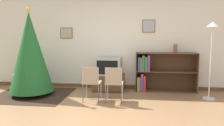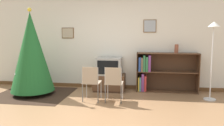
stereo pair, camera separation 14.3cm
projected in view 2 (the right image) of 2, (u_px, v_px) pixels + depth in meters
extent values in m
plane|color=#936B47|center=(88.00, 118.00, 4.07)|extent=(24.00, 24.00, 0.00)
cube|color=silver|center=(108.00, 41.00, 6.24)|extent=(8.19, 0.08, 2.70)
cube|color=brown|center=(108.00, 86.00, 6.36)|extent=(8.19, 0.03, 0.10)
cube|color=brown|center=(68.00, 33.00, 6.33)|extent=(0.36, 0.02, 0.31)
cube|color=tan|center=(68.00, 33.00, 6.32)|extent=(0.32, 0.01, 0.27)
cube|color=brown|center=(150.00, 26.00, 5.97)|extent=(0.35, 0.02, 0.35)
cube|color=#9EA8B2|center=(150.00, 26.00, 5.96)|extent=(0.31, 0.01, 0.31)
cube|color=#332319|center=(33.00, 94.00, 5.67)|extent=(1.89, 1.69, 0.01)
cylinder|color=maroon|center=(33.00, 92.00, 5.67)|extent=(0.36, 0.36, 0.10)
cone|color=#1E5B28|center=(31.00, 52.00, 5.53)|extent=(1.09, 1.09, 2.00)
sphere|color=yellow|center=(29.00, 10.00, 5.40)|extent=(0.10, 0.10, 0.10)
sphere|color=gold|center=(30.00, 26.00, 5.53)|extent=(0.06, 0.06, 0.06)
sphere|color=gold|center=(34.00, 51.00, 5.79)|extent=(0.06, 0.06, 0.06)
sphere|color=#1E4CB2|center=(24.00, 43.00, 5.57)|extent=(0.05, 0.05, 0.05)
sphere|color=gold|center=(25.00, 43.00, 5.59)|extent=(0.06, 0.06, 0.06)
sphere|color=silver|center=(15.00, 74.00, 5.36)|extent=(0.05, 0.05, 0.05)
sphere|color=red|center=(42.00, 68.00, 5.95)|extent=(0.05, 0.05, 0.05)
sphere|color=red|center=(26.00, 51.00, 5.68)|extent=(0.04, 0.04, 0.04)
cube|color=#412A1A|center=(109.00, 90.00, 6.06)|extent=(0.83, 0.53, 0.05)
cube|color=brown|center=(109.00, 82.00, 6.04)|extent=(0.86, 0.55, 0.40)
cube|color=#9E9E99|center=(109.00, 66.00, 5.98)|extent=(0.68, 0.53, 0.47)
cube|color=black|center=(108.00, 68.00, 5.71)|extent=(0.55, 0.01, 0.36)
cube|color=tan|center=(92.00, 82.00, 5.12)|extent=(0.40, 0.40, 0.02)
cube|color=tan|center=(90.00, 75.00, 4.91)|extent=(0.35, 0.01, 0.38)
cylinder|color=#B2B2B2|center=(87.00, 89.00, 5.35)|extent=(0.02, 0.02, 0.42)
cylinder|color=#B2B2B2|center=(101.00, 90.00, 5.30)|extent=(0.02, 0.02, 0.42)
cylinder|color=#B2B2B2|center=(83.00, 93.00, 5.00)|extent=(0.02, 0.02, 0.42)
cylinder|color=#B2B2B2|center=(98.00, 94.00, 4.95)|extent=(0.02, 0.02, 0.42)
cylinder|color=#B2B2B2|center=(82.00, 85.00, 4.97)|extent=(0.02, 0.02, 0.82)
cylinder|color=#B2B2B2|center=(98.00, 85.00, 4.92)|extent=(0.02, 0.02, 0.82)
cube|color=tan|center=(114.00, 83.00, 5.05)|extent=(0.40, 0.40, 0.02)
cube|color=tan|center=(113.00, 76.00, 4.83)|extent=(0.35, 0.01, 0.38)
cylinder|color=#B2B2B2|center=(108.00, 90.00, 5.28)|extent=(0.02, 0.02, 0.42)
cylinder|color=#B2B2B2|center=(123.00, 91.00, 5.23)|extent=(0.02, 0.02, 0.42)
cylinder|color=#B2B2B2|center=(105.00, 94.00, 4.92)|extent=(0.02, 0.02, 0.42)
cylinder|color=#B2B2B2|center=(121.00, 95.00, 4.87)|extent=(0.02, 0.02, 0.42)
cylinder|color=#B2B2B2|center=(105.00, 85.00, 4.90)|extent=(0.02, 0.02, 0.82)
cylinder|color=#B2B2B2|center=(121.00, 86.00, 4.85)|extent=(0.02, 0.02, 0.82)
cube|color=brown|center=(137.00, 72.00, 6.00)|extent=(0.02, 0.36, 1.06)
cube|color=brown|center=(198.00, 73.00, 5.77)|extent=(0.02, 0.36, 1.06)
cube|color=brown|center=(168.00, 53.00, 5.81)|extent=(1.63, 0.36, 0.02)
cube|color=brown|center=(166.00, 91.00, 5.95)|extent=(1.63, 0.36, 0.02)
cube|color=brown|center=(167.00, 72.00, 5.88)|extent=(1.59, 0.36, 0.02)
cube|color=#492F1E|center=(166.00, 71.00, 6.05)|extent=(1.63, 0.01, 1.06)
cube|color=gold|center=(139.00, 84.00, 5.98)|extent=(0.04, 0.24, 0.37)
cube|color=teal|center=(140.00, 84.00, 5.99)|extent=(0.04, 0.27, 0.37)
cube|color=#7A3D7F|center=(143.00, 82.00, 5.98)|extent=(0.07, 0.28, 0.47)
cube|color=#B73333|center=(145.00, 83.00, 5.94)|extent=(0.06, 0.23, 0.42)
cube|color=#2D4C93|center=(140.00, 64.00, 5.88)|extent=(0.06, 0.20, 0.38)
cube|color=#756047|center=(142.00, 64.00, 5.87)|extent=(0.05, 0.20, 0.37)
cube|color=#337547|center=(144.00, 63.00, 5.87)|extent=(0.05, 0.21, 0.43)
cube|color=#337547|center=(147.00, 64.00, 5.88)|extent=(0.06, 0.26, 0.39)
cube|color=#7A3D7F|center=(149.00, 63.00, 5.87)|extent=(0.06, 0.26, 0.44)
cylinder|color=brown|center=(176.00, 49.00, 5.75)|extent=(0.10, 0.10, 0.22)
torus|color=brown|center=(177.00, 45.00, 5.74)|extent=(0.09, 0.09, 0.02)
cylinder|color=silver|center=(210.00, 99.00, 5.20)|extent=(0.28, 0.28, 0.03)
cylinder|color=silver|center=(212.00, 64.00, 5.09)|extent=(0.03, 0.03, 1.69)
cone|color=white|center=(214.00, 24.00, 4.97)|extent=(0.28, 0.28, 0.12)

